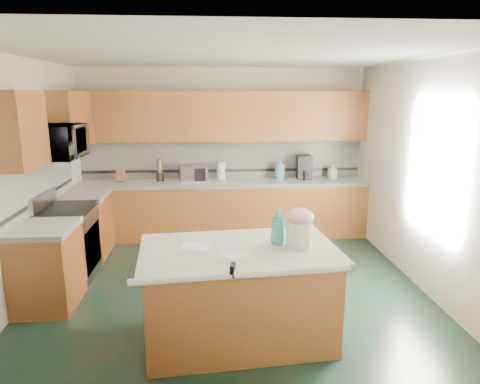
{
  "coord_description": "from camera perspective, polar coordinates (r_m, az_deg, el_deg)",
  "views": [
    {
      "loc": [
        -0.21,
        -4.72,
        2.31
      ],
      "look_at": [
        0.15,
        0.35,
        1.12
      ],
      "focal_mm": 32.0,
      "sensor_mm": 36.0,
      "label": 1
    }
  ],
  "objects": [
    {
      "name": "floor",
      "position": [
        5.26,
        -1.39,
        -12.88
      ],
      "size": [
        4.6,
        4.6,
        0.0
      ],
      "primitive_type": "plane",
      "color": "black",
      "rests_on": "ground"
    },
    {
      "name": "ceiling",
      "position": [
        4.74,
        -1.58,
        17.89
      ],
      "size": [
        4.6,
        4.6,
        0.0
      ],
      "primitive_type": "plane",
      "color": "white",
      "rests_on": "ground"
    },
    {
      "name": "wall_back",
      "position": [
        7.11,
        -2.34,
        5.4
      ],
      "size": [
        4.6,
        0.04,
        2.7
      ],
      "primitive_type": "cube",
      "color": "silver",
      "rests_on": "ground"
    },
    {
      "name": "wall_front",
      "position": [
        2.59,
        0.89,
        -8.52
      ],
      "size": [
        4.6,
        0.04,
        2.7
      ],
      "primitive_type": "cube",
      "color": "silver",
      "rests_on": "ground"
    },
    {
      "name": "wall_left",
      "position": [
        5.26,
        -27.64,
        1.14
      ],
      "size": [
        0.04,
        4.6,
        2.7
      ],
      "primitive_type": "cube",
      "color": "silver",
      "rests_on": "ground"
    },
    {
      "name": "wall_right",
      "position": [
        5.44,
        23.74,
        1.89
      ],
      "size": [
        0.04,
        4.6,
        2.7
      ],
      "primitive_type": "cube",
      "color": "silver",
      "rests_on": "ground"
    },
    {
      "name": "back_base_cab",
      "position": [
        6.98,
        -2.19,
        -2.46
      ],
      "size": [
        4.6,
        0.6,
        0.86
      ],
      "primitive_type": "cube",
      "color": "#5A2A10",
      "rests_on": "ground"
    },
    {
      "name": "back_countertop",
      "position": [
        6.87,
        -2.22,
        1.23
      ],
      "size": [
        4.6,
        0.64,
        0.06
      ],
      "primitive_type": "cube",
      "color": "white",
      "rests_on": "back_base_cab"
    },
    {
      "name": "back_upper_cab",
      "position": [
        6.87,
        -2.34,
        10.07
      ],
      "size": [
        4.6,
        0.33,
        0.78
      ],
      "primitive_type": "cube",
      "color": "#5A2A10",
      "rests_on": "wall_back"
    },
    {
      "name": "back_backsplash",
      "position": [
        7.09,
        -2.33,
        4.44
      ],
      "size": [
        4.6,
        0.02,
        0.63
      ],
      "primitive_type": "cube",
      "color": "silver",
      "rests_on": "back_countertop"
    },
    {
      "name": "back_accent_band",
      "position": [
        7.12,
        -2.31,
        2.88
      ],
      "size": [
        4.6,
        0.01,
        0.05
      ],
      "primitive_type": "cube",
      "color": "black",
      "rests_on": "back_countertop"
    },
    {
      "name": "left_base_cab_rear",
      "position": [
        6.55,
        -19.8,
        -4.32
      ],
      "size": [
        0.6,
        0.82,
        0.86
      ],
      "primitive_type": "cube",
      "color": "#5A2A10",
      "rests_on": "ground"
    },
    {
      "name": "left_counter_rear",
      "position": [
        6.43,
        -20.12,
        -0.4
      ],
      "size": [
        0.64,
        0.82,
        0.06
      ],
      "primitive_type": "cube",
      "color": "white",
      "rests_on": "left_base_cab_rear"
    },
    {
      "name": "left_base_cab_front",
      "position": [
        5.18,
        -24.31,
        -9.34
      ],
      "size": [
        0.6,
        0.72,
        0.86
      ],
      "primitive_type": "cube",
      "color": "#5A2A10",
      "rests_on": "ground"
    },
    {
      "name": "left_counter_front",
      "position": [
        5.03,
        -24.8,
        -4.48
      ],
      "size": [
        0.64,
        0.72,
        0.06
      ],
      "primitive_type": "cube",
      "color": "white",
      "rests_on": "left_base_cab_front"
    },
    {
      "name": "left_backsplash",
      "position": [
        5.77,
        -25.11,
        1.17
      ],
      "size": [
        0.02,
        2.3,
        0.63
      ],
      "primitive_type": "cube",
      "color": "silver",
      "rests_on": "wall_left"
    },
    {
      "name": "left_accent_band",
      "position": [
        5.8,
        -24.87,
        -0.71
      ],
      "size": [
        0.01,
        2.3,
        0.05
      ],
      "primitive_type": "cube",
      "color": "black",
      "rests_on": "wall_left"
    },
    {
      "name": "left_upper_cab_rear",
      "position": [
        6.45,
        -21.7,
        8.97
      ],
      "size": [
        0.33,
        1.09,
        0.78
      ],
      "primitive_type": "cube",
      "color": "#5A2A10",
      "rests_on": "wall_left"
    },
    {
      "name": "left_upper_cab_front",
      "position": [
        4.89,
        -27.47,
        7.37
      ],
      "size": [
        0.33,
        0.72,
        0.78
      ],
      "primitive_type": "cube",
      "color": "#5A2A10",
      "rests_on": "wall_left"
    },
    {
      "name": "range_body",
      "position": [
        5.83,
        -21.86,
        -6.53
      ],
      "size": [
        0.6,
        0.76,
        0.88
      ],
      "primitive_type": "cube",
      "color": "#B7B7BC",
      "rests_on": "ground"
    },
    {
      "name": "range_oven_door",
      "position": [
        5.76,
        -19.06,
        -6.95
      ],
      "size": [
        0.02,
        0.68,
        0.55
      ],
      "primitive_type": "cube",
      "color": "black",
      "rests_on": "range_body"
    },
    {
      "name": "range_cooktop",
      "position": [
        5.7,
        -22.25,
        -2.16
      ],
      "size": [
        0.62,
        0.78,
        0.04
      ],
      "primitive_type": "cube",
      "color": "black",
      "rests_on": "range_body"
    },
    {
      "name": "range_handle",
      "position": [
        5.63,
        -19.05,
        -3.32
      ],
      "size": [
        0.02,
        0.66,
        0.02
      ],
      "primitive_type": "cylinder",
      "rotation": [
        1.57,
        0.0,
        0.0
      ],
      "color": "#B7B7BC",
      "rests_on": "range_body"
    },
    {
      "name": "range_backguard",
      "position": [
        5.75,
        -24.81,
        -1.02
      ],
      "size": [
        0.06,
        0.76,
        0.18
      ],
      "primitive_type": "cube",
      "color": "#B7B7BC",
      "rests_on": "range_body"
    },
    {
      "name": "microwave",
      "position": [
        5.55,
        -23.0,
        6.16
      ],
      "size": [
        0.5,
        0.73,
        0.41
      ],
      "primitive_type": "imported",
      "rotation": [
        0.0,
        0.0,
        1.57
      ],
      "color": "#B7B7BC",
      "rests_on": "wall_left"
    },
    {
      "name": "island_base",
      "position": [
        4.14,
        -0.16,
        -13.83
      ],
      "size": [
        1.77,
        1.11,
        0.86
      ],
      "primitive_type": "cube",
      "rotation": [
        0.0,
        0.0,
        0.09
      ],
      "color": "#5A2A10",
      "rests_on": "ground"
    },
    {
      "name": "island_top",
      "position": [
        3.95,
        -0.16,
        -7.87
      ],
      "size": [
        1.88,
        1.22,
        0.06
      ],
      "primitive_type": "cube",
      "rotation": [
        0.0,
        0.0,
        0.09
      ],
      "color": "white",
      "rests_on": "island_base"
    },
    {
      "name": "island_bullnose",
      "position": [
        3.46,
        0.45,
        -11.03
      ],
      "size": [
        1.79,
        0.22,
        0.06
      ],
      "primitive_type": "cylinder",
      "rotation": [
        0.0,
        1.57,
        0.09
      ],
      "color": "white",
      "rests_on": "island_base"
    },
    {
      "name": "treat_jar",
      "position": [
        3.94,
        7.88,
        -5.63
      ],
      "size": [
        0.32,
        0.32,
        0.25
      ],
      "primitive_type": "cylinder",
      "rotation": [
        0.0,
        0.0,
        0.39
      ],
      "color": "silver",
      "rests_on": "island_top"
    },
    {
      "name": "treat_jar_lid",
      "position": [
        3.89,
        7.96,
        -3.32
      ],
      "size": [
        0.26,
        0.26,
        0.16
      ],
      "primitive_type": "ellipsoid",
      "color": "pink",
      "rests_on": "treat_jar"
    },
    {
      "name": "treat_jar_knob",
      "position": [
        3.88,
        7.99,
        -2.56
      ],
      "size": [
        0.09,
        0.03,
        0.03
      ],
      "primitive_type": "cylinder",
      "rotation": [
        0.0,
        1.57,
        0.0
      ],
      "color": "tan",
      "rests_on": "treat_jar_lid"
    },
    {
      "name": "treat_jar_knob_end_l",
      "position": [
        3.87,
        7.35,
        -2.57
      ],
      "size": [
        0.05,
        0.05,
        0.05
      ],
      "primitive_type": "sphere",
      "color": "tan",
      "rests_on": "treat_jar_lid"
    },
    {
      "name": "treat_jar_knob_end_r",
      "position": [
        3.89,
        8.62,
        -2.54
      ],
      "size": [
        0.05,
        0.05,
        0.05
      ],
      "primitive_type": "sphere",
      "color": "tan",
      "rests_on": "treat_jar_lid"
    },
    {
      "name": "soap_bottle_island",
      "position": [
        4.0,
        5.08,
        -4.55
      ],
      "size": [
        0.17,
        0.17,
        0.35
      ],
      "primitive_type": "imported",
      "rotation": [
        0.0,
        0.0,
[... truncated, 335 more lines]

